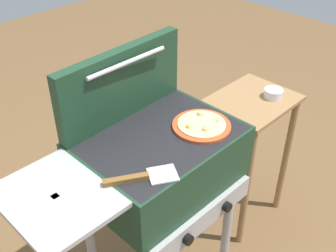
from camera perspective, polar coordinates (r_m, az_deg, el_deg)
grill at (r=1.72m, az=-1.40°, el=-5.42°), size 0.96×0.53×0.90m
grill_lid_open at (r=1.70m, az=-6.38°, el=5.86°), size 0.63×0.09×0.30m
pizza_cheese at (r=1.69m, az=4.64°, el=0.12°), size 0.24×0.24×0.04m
spatula at (r=1.44m, az=-3.70°, el=-7.09°), size 0.25×0.18×0.02m
prep_table at (r=2.26m, az=10.91°, el=-1.31°), size 0.44×0.36×0.79m
topping_bowl_near at (r=2.17m, az=14.30°, el=4.34°), size 0.09×0.09×0.04m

